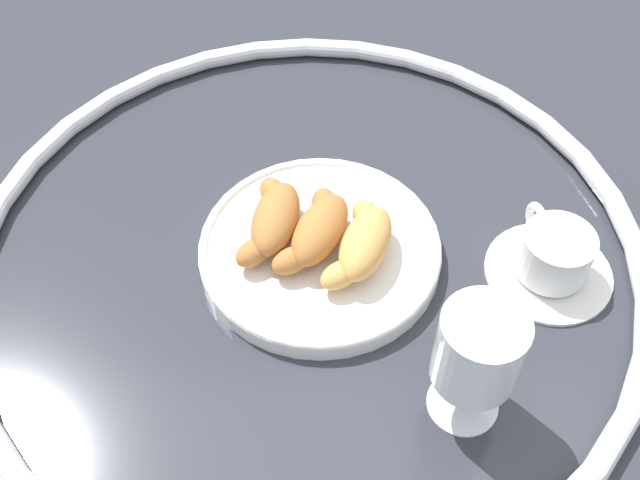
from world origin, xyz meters
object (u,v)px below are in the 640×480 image
croissant_large (363,243)px  croissant_small (317,231)px  pastry_plate (320,250)px  juice_glass_left (478,352)px  coffee_cup_near (553,258)px  croissant_extra (273,219)px

croissant_large → croissant_small: bearing=69.6°
croissant_small → pastry_plate: bearing=-114.9°
croissant_large → juice_glass_left: 0.19m
pastry_plate → juice_glass_left: size_ratio=1.87×
coffee_cup_near → juice_glass_left: size_ratio=0.97×
croissant_large → croissant_small: same height
croissant_large → coffee_cup_near: croissant_large is taller
juice_glass_left → croissant_extra: bearing=43.0°
croissant_large → croissant_extra: same height
croissant_large → coffee_cup_near: size_ratio=0.94×
croissant_small → croissant_extra: same height
coffee_cup_near → croissant_extra: bearing=81.9°
pastry_plate → coffee_cup_near: 0.25m
croissant_small → coffee_cup_near: (-0.03, -0.25, -0.02)m
pastry_plate → croissant_small: (0.00, 0.00, 0.03)m
pastry_plate → croissant_small: 0.03m
croissant_extra → juice_glass_left: 0.27m
croissant_extra → juice_glass_left: bearing=-137.0°
pastry_plate → croissant_large: (-0.02, -0.04, 0.03)m
croissant_extra → pastry_plate: bearing=-109.6°
croissant_large → croissant_extra: bearing=70.2°
croissant_extra → juice_glass_left: size_ratio=0.96×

